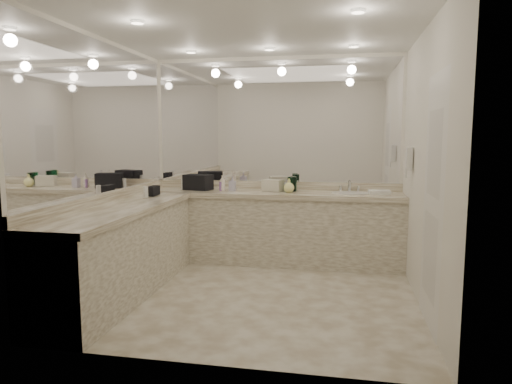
% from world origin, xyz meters
% --- Properties ---
extents(floor, '(3.20, 3.20, 0.00)m').
position_xyz_m(floor, '(0.00, 0.00, 0.00)').
color(floor, beige).
rests_on(floor, ground).
extents(ceiling, '(3.20, 3.20, 0.00)m').
position_xyz_m(ceiling, '(0.00, 0.00, 2.60)').
color(ceiling, white).
rests_on(ceiling, floor).
extents(wall_back, '(3.20, 0.02, 2.60)m').
position_xyz_m(wall_back, '(0.00, 1.50, 1.30)').
color(wall_back, silver).
rests_on(wall_back, floor).
extents(wall_left, '(0.02, 3.00, 2.60)m').
position_xyz_m(wall_left, '(-1.60, 0.00, 1.30)').
color(wall_left, silver).
rests_on(wall_left, floor).
extents(wall_right, '(0.02, 3.00, 2.60)m').
position_xyz_m(wall_right, '(1.60, 0.00, 1.30)').
color(wall_right, silver).
rests_on(wall_right, floor).
extents(vanity_back_base, '(3.20, 0.60, 0.84)m').
position_xyz_m(vanity_back_base, '(0.00, 1.20, 0.42)').
color(vanity_back_base, silver).
rests_on(vanity_back_base, floor).
extents(vanity_back_top, '(3.20, 0.64, 0.06)m').
position_xyz_m(vanity_back_top, '(0.00, 1.19, 0.87)').
color(vanity_back_top, silver).
rests_on(vanity_back_top, vanity_back_base).
extents(vanity_left_base, '(0.60, 2.40, 0.84)m').
position_xyz_m(vanity_left_base, '(-1.30, -0.30, 0.42)').
color(vanity_left_base, silver).
rests_on(vanity_left_base, floor).
extents(vanity_left_top, '(0.64, 2.42, 0.06)m').
position_xyz_m(vanity_left_top, '(-1.29, -0.30, 0.87)').
color(vanity_left_top, silver).
rests_on(vanity_left_top, vanity_left_base).
extents(backsplash_back, '(3.20, 0.04, 0.10)m').
position_xyz_m(backsplash_back, '(0.00, 1.48, 0.95)').
color(backsplash_back, silver).
rests_on(backsplash_back, vanity_back_top).
extents(backsplash_left, '(0.04, 3.00, 0.10)m').
position_xyz_m(backsplash_left, '(-1.58, 0.00, 0.95)').
color(backsplash_left, silver).
rests_on(backsplash_left, vanity_left_top).
extents(mirror_back, '(3.12, 0.01, 1.55)m').
position_xyz_m(mirror_back, '(0.00, 1.49, 1.77)').
color(mirror_back, white).
rests_on(mirror_back, wall_back).
extents(mirror_left, '(0.01, 2.92, 1.55)m').
position_xyz_m(mirror_left, '(-1.59, 0.00, 1.77)').
color(mirror_left, white).
rests_on(mirror_left, wall_left).
extents(sink, '(0.44, 0.44, 0.03)m').
position_xyz_m(sink, '(0.95, 1.20, 0.90)').
color(sink, white).
rests_on(sink, vanity_back_top).
extents(faucet, '(0.24, 0.16, 0.14)m').
position_xyz_m(faucet, '(0.95, 1.41, 0.97)').
color(faucet, silver).
rests_on(faucet, vanity_back_top).
extents(wall_phone, '(0.06, 0.10, 0.24)m').
position_xyz_m(wall_phone, '(1.56, 0.70, 1.35)').
color(wall_phone, white).
rests_on(wall_phone, wall_right).
extents(door, '(0.02, 0.82, 2.10)m').
position_xyz_m(door, '(1.59, -0.50, 1.05)').
color(door, white).
rests_on(door, wall_right).
extents(black_toiletry_bag, '(0.39, 0.30, 0.19)m').
position_xyz_m(black_toiletry_bag, '(-0.97, 1.21, 1.00)').
color(black_toiletry_bag, black).
rests_on(black_toiletry_bag, vanity_back_top).
extents(black_bag_spill, '(0.09, 0.20, 0.11)m').
position_xyz_m(black_bag_spill, '(-1.30, 0.54, 0.95)').
color(black_bag_spill, black).
rests_on(black_bag_spill, vanity_left_top).
extents(cream_cosmetic_case, '(0.28, 0.22, 0.14)m').
position_xyz_m(cream_cosmetic_case, '(0.00, 1.23, 0.97)').
color(cream_cosmetic_case, beige).
rests_on(cream_cosmetic_case, vanity_back_top).
extents(hand_towel, '(0.26, 0.19, 0.04)m').
position_xyz_m(hand_towel, '(1.30, 1.23, 0.92)').
color(hand_towel, white).
rests_on(hand_towel, vanity_back_top).
extents(lotion_left, '(0.05, 0.05, 0.13)m').
position_xyz_m(lotion_left, '(-1.30, 0.34, 0.96)').
color(lotion_left, white).
rests_on(lotion_left, vanity_left_top).
extents(soap_bottle_a, '(0.08, 0.08, 0.20)m').
position_xyz_m(soap_bottle_a, '(-0.64, 1.18, 1.00)').
color(soap_bottle_a, white).
rests_on(soap_bottle_a, vanity_back_top).
extents(soap_bottle_b, '(0.09, 0.09, 0.19)m').
position_xyz_m(soap_bottle_b, '(-0.50, 1.16, 0.99)').
color(soap_bottle_b, '#B9B3CC').
rests_on(soap_bottle_b, vanity_back_top).
extents(soap_bottle_c, '(0.14, 0.14, 0.17)m').
position_xyz_m(soap_bottle_c, '(0.21, 1.16, 0.99)').
color(soap_bottle_c, '#FFFA9A').
rests_on(soap_bottle_c, vanity_back_top).
extents(green_bottle_0, '(0.07, 0.07, 0.18)m').
position_xyz_m(green_bottle_0, '(0.25, 1.27, 0.99)').
color(green_bottle_0, '#0B5229').
rests_on(green_bottle_0, vanity_back_top).
extents(green_bottle_1, '(0.07, 0.07, 0.18)m').
position_xyz_m(green_bottle_1, '(0.26, 1.32, 0.99)').
color(green_bottle_1, '#0B5229').
rests_on(green_bottle_1, vanity_back_top).
extents(green_bottle_2, '(0.07, 0.07, 0.19)m').
position_xyz_m(green_bottle_2, '(0.23, 1.21, 0.99)').
color(green_bottle_2, '#0B5229').
rests_on(green_bottle_2, vanity_back_top).
extents(green_bottle_3, '(0.07, 0.07, 0.18)m').
position_xyz_m(green_bottle_3, '(0.24, 1.34, 0.99)').
color(green_bottle_3, '#0B5229').
rests_on(green_bottle_3, vanity_back_top).
extents(amenity_bottle_0, '(0.05, 0.05, 0.13)m').
position_xyz_m(amenity_bottle_0, '(-1.17, 1.22, 0.97)').
color(amenity_bottle_0, white).
rests_on(amenity_bottle_0, vanity_back_top).
extents(amenity_bottle_1, '(0.06, 0.06, 0.09)m').
position_xyz_m(amenity_bottle_1, '(0.20, 1.20, 0.95)').
color(amenity_bottle_1, white).
rests_on(amenity_bottle_1, vanity_back_top).
extents(amenity_bottle_2, '(0.05, 0.05, 0.10)m').
position_xyz_m(amenity_bottle_2, '(0.26, 1.34, 0.95)').
color(amenity_bottle_2, white).
rests_on(amenity_bottle_2, vanity_back_top).
extents(amenity_bottle_3, '(0.04, 0.04, 0.12)m').
position_xyz_m(amenity_bottle_3, '(-0.66, 1.16, 0.96)').
color(amenity_bottle_3, '#9966B2').
rests_on(amenity_bottle_3, vanity_back_top).
extents(amenity_bottle_4, '(0.05, 0.05, 0.11)m').
position_xyz_m(amenity_bottle_4, '(0.14, 1.31, 0.95)').
color(amenity_bottle_4, silver).
rests_on(amenity_bottle_4, vanity_back_top).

